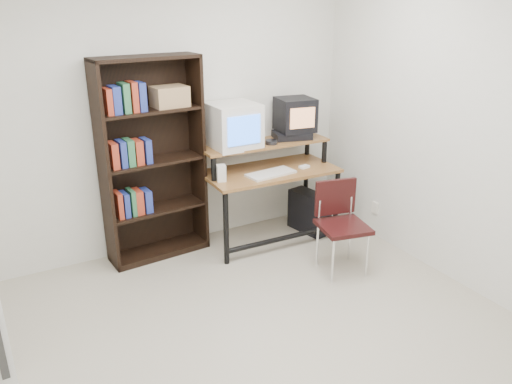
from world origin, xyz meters
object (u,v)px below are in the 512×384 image
crt_monitor (233,125)px  school_chair (340,217)px  pc_tower (309,212)px  crt_tv (295,115)px  bookshelf (151,158)px  computer_desk (269,173)px

crt_monitor → school_chair: bearing=-61.1°
pc_tower → school_chair: school_chair is taller
crt_tv → pc_tower: crt_tv is taller
crt_monitor → pc_tower: bearing=-15.8°
crt_monitor → bookshelf: bearing=172.0°
crt_tv → bookshelf: 1.49m
crt_tv → pc_tower: bearing=-56.7°
pc_tower → bookshelf: (-1.55, 0.30, 0.74)m
pc_tower → crt_tv: bearing=104.6°
bookshelf → crt_monitor: bearing=-11.6°
pc_tower → crt_monitor: bearing=155.0°
school_chair → pc_tower: bearing=86.1°
pc_tower → school_chair: bearing=-115.8°
computer_desk → crt_tv: size_ratio=3.33×
crt_tv → school_chair: (-0.13, -0.96, -0.72)m
bookshelf → computer_desk: bearing=-16.6°
crt_tv → crt_monitor: bearing=-172.9°
crt_monitor → bookshelf: size_ratio=0.25×
pc_tower → computer_desk: bearing=161.4°
computer_desk → crt_monitor: size_ratio=2.86×
crt_tv → bookshelf: size_ratio=0.21×
computer_desk → pc_tower: 0.67m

